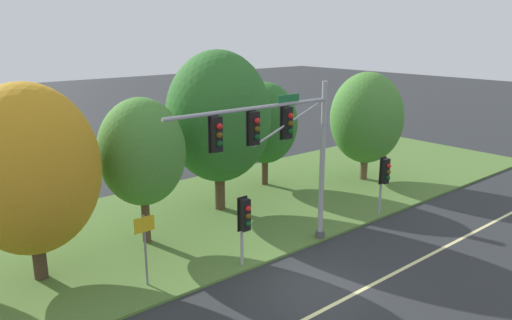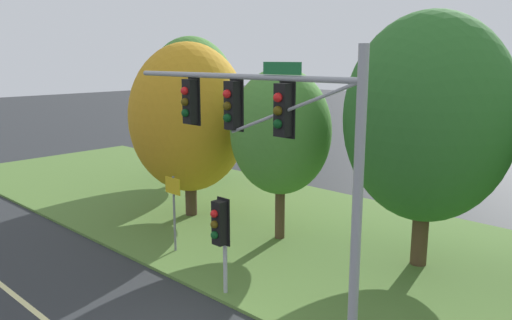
{
  "view_description": "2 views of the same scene",
  "coord_description": "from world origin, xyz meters",
  "px_view_note": "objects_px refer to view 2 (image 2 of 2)",
  "views": [
    {
      "loc": [
        -11.92,
        -10.87,
        8.86
      ],
      "look_at": [
        0.48,
        3.83,
        3.83
      ],
      "focal_mm": 35.0,
      "sensor_mm": 36.0,
      "label": 1
    },
    {
      "loc": [
        8.53,
        -6.02,
        6.6
      ],
      "look_at": [
        -1.31,
        4.47,
        3.63
      ],
      "focal_mm": 35.0,
      "sensor_mm": 36.0,
      "label": 2
    }
  ],
  "objects_px": {
    "traffic_signal_mast": "(273,139)",
    "route_sign_post": "(174,202)",
    "tree_nearest_road": "(192,94)",
    "pedestrian_signal_near_kerb": "(220,228)",
    "tree_behind_signpost": "(281,132)",
    "tree_left_of_mast": "(189,118)",
    "tree_mid_verge": "(428,118)"
  },
  "relations": [
    {
      "from": "tree_left_of_mast",
      "to": "tree_mid_verge",
      "type": "height_order",
      "value": "tree_mid_verge"
    },
    {
      "from": "tree_behind_signpost",
      "to": "traffic_signal_mast",
      "type": "bearing_deg",
      "value": -51.6
    },
    {
      "from": "pedestrian_signal_near_kerb",
      "to": "tree_left_of_mast",
      "type": "distance_m",
      "value": 7.76
    },
    {
      "from": "traffic_signal_mast",
      "to": "tree_nearest_road",
      "type": "bearing_deg",
      "value": 147.62
    },
    {
      "from": "traffic_signal_mast",
      "to": "tree_nearest_road",
      "type": "distance_m",
      "value": 15.19
    },
    {
      "from": "tree_left_of_mast",
      "to": "route_sign_post",
      "type": "bearing_deg",
      "value": -47.51
    },
    {
      "from": "tree_nearest_road",
      "to": "tree_mid_verge",
      "type": "distance_m",
      "value": 14.24
    },
    {
      "from": "traffic_signal_mast",
      "to": "route_sign_post",
      "type": "distance_m",
      "value": 6.2
    },
    {
      "from": "tree_left_of_mast",
      "to": "pedestrian_signal_near_kerb",
      "type": "bearing_deg",
      "value": -33.26
    },
    {
      "from": "route_sign_post",
      "to": "tree_behind_signpost",
      "type": "bearing_deg",
      "value": 62.11
    },
    {
      "from": "traffic_signal_mast",
      "to": "tree_behind_signpost",
      "type": "height_order",
      "value": "traffic_signal_mast"
    },
    {
      "from": "tree_nearest_road",
      "to": "tree_mid_verge",
      "type": "bearing_deg",
      "value": -9.65
    },
    {
      "from": "pedestrian_signal_near_kerb",
      "to": "tree_behind_signpost",
      "type": "distance_m",
      "value": 5.23
    },
    {
      "from": "tree_nearest_road",
      "to": "tree_left_of_mast",
      "type": "xyz_separation_m",
      "value": [
        4.74,
        -4.07,
        -0.52
      ]
    },
    {
      "from": "tree_nearest_road",
      "to": "traffic_signal_mast",
      "type": "bearing_deg",
      "value": -32.38
    },
    {
      "from": "tree_behind_signpost",
      "to": "tree_mid_verge",
      "type": "xyz_separation_m",
      "value": [
        4.78,
        1.24,
        0.77
      ]
    },
    {
      "from": "traffic_signal_mast",
      "to": "tree_nearest_road",
      "type": "xyz_separation_m",
      "value": [
        -12.83,
        8.14,
        0.01
      ]
    },
    {
      "from": "traffic_signal_mast",
      "to": "tree_nearest_road",
      "type": "height_order",
      "value": "tree_nearest_road"
    },
    {
      "from": "tree_left_of_mast",
      "to": "tree_behind_signpost",
      "type": "relative_size",
      "value": 1.15
    },
    {
      "from": "traffic_signal_mast",
      "to": "route_sign_post",
      "type": "height_order",
      "value": "traffic_signal_mast"
    },
    {
      "from": "route_sign_post",
      "to": "traffic_signal_mast",
      "type": "bearing_deg",
      "value": -11.58
    },
    {
      "from": "traffic_signal_mast",
      "to": "tree_behind_signpost",
      "type": "xyz_separation_m",
      "value": [
        -3.57,
        4.51,
        -0.69
      ]
    },
    {
      "from": "tree_nearest_road",
      "to": "tree_behind_signpost",
      "type": "height_order",
      "value": "tree_nearest_road"
    },
    {
      "from": "traffic_signal_mast",
      "to": "pedestrian_signal_near_kerb",
      "type": "relative_size",
      "value": 2.77
    },
    {
      "from": "traffic_signal_mast",
      "to": "tree_left_of_mast",
      "type": "relative_size",
      "value": 1.08
    },
    {
      "from": "traffic_signal_mast",
      "to": "tree_mid_verge",
      "type": "height_order",
      "value": "tree_mid_verge"
    },
    {
      "from": "tree_left_of_mast",
      "to": "tree_behind_signpost",
      "type": "height_order",
      "value": "tree_left_of_mast"
    },
    {
      "from": "traffic_signal_mast",
      "to": "pedestrian_signal_near_kerb",
      "type": "distance_m",
      "value": 3.23
    },
    {
      "from": "traffic_signal_mast",
      "to": "tree_behind_signpost",
      "type": "bearing_deg",
      "value": 128.4
    },
    {
      "from": "route_sign_post",
      "to": "tree_nearest_road",
      "type": "distance_m",
      "value": 10.65
    },
    {
      "from": "pedestrian_signal_near_kerb",
      "to": "route_sign_post",
      "type": "relative_size",
      "value": 1.06
    },
    {
      "from": "traffic_signal_mast",
      "to": "route_sign_post",
      "type": "relative_size",
      "value": 2.93
    }
  ]
}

